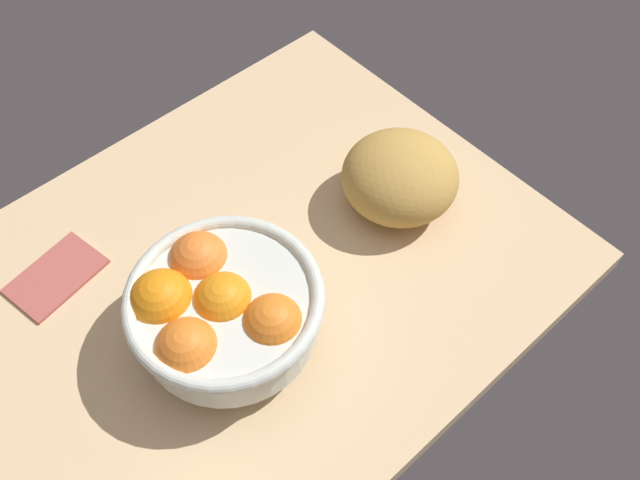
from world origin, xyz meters
The scene contains 4 objects.
ground_plane centered at (0.00, 0.00, -1.50)cm, with size 83.91×58.95×3.00cm, color #D5B383.
fruit_bowl centered at (-2.29, -5.25, 6.46)cm, with size 21.63×21.63×10.94cm.
bread_loaf centered at (26.85, -4.31, 4.74)cm, with size 14.98×14.75×9.48cm, color #BA8E41.
napkin_folded centered at (-12.85, 15.14, 0.45)cm, with size 11.17×7.21×0.90cm, color #AB524A.
Camera 1 is at (-18.83, -39.94, 71.58)cm, focal length 38.64 mm.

